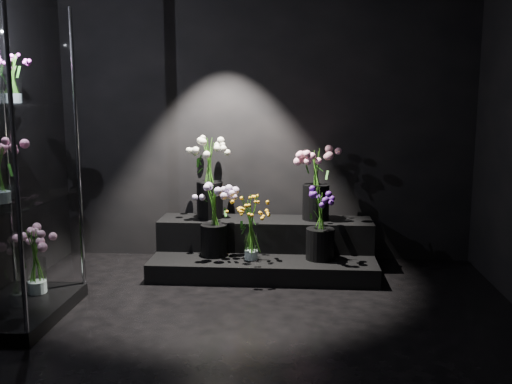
# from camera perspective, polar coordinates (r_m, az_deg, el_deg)

# --- Properties ---
(floor) EXTENTS (4.00, 4.00, 0.00)m
(floor) POSITION_cam_1_polar(r_m,az_deg,el_deg) (3.90, -0.96, -14.56)
(floor) COLOR black
(floor) RESTS_ON ground
(wall_back) EXTENTS (4.00, 0.00, 4.00)m
(wall_back) POSITION_cam_1_polar(r_m,az_deg,el_deg) (5.55, 0.89, 7.57)
(wall_back) COLOR black
(wall_back) RESTS_ON floor
(wall_front) EXTENTS (4.00, 0.00, 4.00)m
(wall_front) POSITION_cam_1_polar(r_m,az_deg,el_deg) (1.59, -7.68, 2.57)
(wall_front) COLOR black
(wall_front) RESTS_ON floor
(display_riser) EXTENTS (2.00, 0.89, 0.44)m
(display_riser) POSITION_cam_1_polar(r_m,az_deg,el_deg) (5.34, 0.87, -5.73)
(display_riser) COLOR black
(display_riser) RESTS_ON floor
(display_case) EXTENTS (0.61, 1.02, 2.25)m
(display_case) POSITION_cam_1_polar(r_m,az_deg,el_deg) (4.32, -23.34, 2.59)
(display_case) COLOR black
(display_case) RESTS_ON floor
(bouquet_orange_bells) EXTENTS (0.36, 0.36, 0.57)m
(bouquet_orange_bells) POSITION_cam_1_polar(r_m,az_deg,el_deg) (5.00, -0.48, -3.48)
(bouquet_orange_bells) COLOR white
(bouquet_orange_bells) RESTS_ON display_riser
(bouquet_lilac) EXTENTS (0.49, 0.49, 0.67)m
(bouquet_lilac) POSITION_cam_1_polar(r_m,az_deg,el_deg) (5.12, -4.26, -2.14)
(bouquet_lilac) COLOR black
(bouquet_lilac) RESTS_ON display_riser
(bouquet_purple) EXTENTS (0.38, 0.38, 0.64)m
(bouquet_purple) POSITION_cam_1_polar(r_m,az_deg,el_deg) (5.03, 6.47, -2.89)
(bouquet_purple) COLOR black
(bouquet_purple) RESTS_ON display_riser
(bouquet_cream_roses) EXTENTS (0.41, 0.41, 0.76)m
(bouquet_cream_roses) POSITION_cam_1_polar(r_m,az_deg,el_deg) (5.40, -4.68, 2.07)
(bouquet_cream_roses) COLOR black
(bouquet_cream_roses) RESTS_ON display_riser
(bouquet_pink_roses) EXTENTS (0.40, 0.40, 0.67)m
(bouquet_pink_roses) POSITION_cam_1_polar(r_m,az_deg,el_deg) (5.34, 6.04, 1.43)
(bouquet_pink_roses) COLOR black
(bouquet_pink_roses) RESTS_ON display_riser
(bouquet_case_magenta) EXTENTS (0.25, 0.25, 0.34)m
(bouquet_case_magenta) POSITION_cam_1_polar(r_m,az_deg,el_deg) (4.47, -23.24, 10.41)
(bouquet_case_magenta) COLOR white
(bouquet_case_magenta) RESTS_ON display_case
(bouquet_case_base_pink) EXTENTS (0.42, 0.42, 0.50)m
(bouquet_case_base_pink) POSITION_cam_1_polar(r_m,az_deg,el_deg) (4.66, -21.18, -6.31)
(bouquet_case_base_pink) COLOR white
(bouquet_case_base_pink) RESTS_ON display_case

